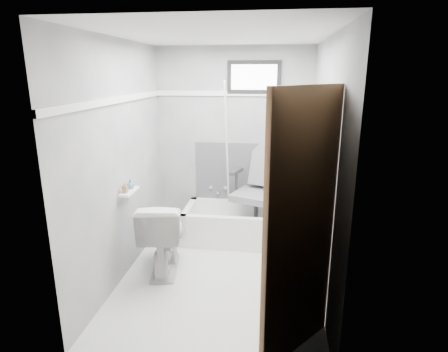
% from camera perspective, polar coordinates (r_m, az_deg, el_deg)
% --- Properties ---
extents(floor, '(2.60, 2.60, 0.00)m').
position_cam_1_polar(floor, '(4.09, -0.67, -14.95)').
color(floor, white).
rests_on(floor, ground).
extents(ceiling, '(2.60, 2.60, 0.00)m').
position_cam_1_polar(ceiling, '(3.55, -0.79, 20.76)').
color(ceiling, silver).
rests_on(ceiling, floor).
extents(wall_back, '(2.00, 0.02, 2.40)m').
position_cam_1_polar(wall_back, '(4.90, 1.47, 5.20)').
color(wall_back, slate).
rests_on(wall_back, floor).
extents(wall_front, '(2.00, 0.02, 2.40)m').
position_cam_1_polar(wall_front, '(2.41, -5.17, -5.79)').
color(wall_front, slate).
rests_on(wall_front, floor).
extents(wall_left, '(0.02, 2.60, 2.40)m').
position_cam_1_polar(wall_left, '(3.90, -15.42, 1.99)').
color(wall_left, slate).
rests_on(wall_left, floor).
extents(wall_right, '(0.02, 2.60, 2.40)m').
position_cam_1_polar(wall_right, '(3.63, 15.08, 1.03)').
color(wall_right, slate).
rests_on(wall_right, floor).
extents(bathtub, '(1.50, 0.70, 0.42)m').
position_cam_1_polar(bathtub, '(4.81, 3.02, -7.34)').
color(bathtub, white).
rests_on(bathtub, floor).
extents(office_chair, '(0.82, 0.82, 1.11)m').
position_cam_1_polar(office_chair, '(4.67, 5.00, -2.03)').
color(office_chair, slate).
rests_on(office_chair, bathtub).
extents(toilet, '(0.56, 0.86, 0.79)m').
position_cam_1_polar(toilet, '(4.10, -9.25, -8.92)').
color(toilet, silver).
rests_on(toilet, floor).
extents(door, '(0.78, 0.78, 2.00)m').
position_cam_1_polar(door, '(2.50, 17.93, -10.71)').
color(door, brown).
rests_on(door, floor).
extents(window, '(0.66, 0.04, 0.40)m').
position_cam_1_polar(window, '(4.79, 4.59, 14.79)').
color(window, black).
rests_on(window, wall_back).
extents(backerboard, '(1.50, 0.02, 0.78)m').
position_cam_1_polar(backerboard, '(4.96, 4.30, 0.54)').
color(backerboard, '#4C4C4F').
rests_on(backerboard, wall_back).
extents(trim_back, '(2.00, 0.02, 0.06)m').
position_cam_1_polar(trim_back, '(4.81, 1.50, 12.45)').
color(trim_back, white).
rests_on(trim_back, wall_back).
extents(trim_left, '(0.02, 2.60, 0.06)m').
position_cam_1_polar(trim_left, '(3.81, -15.91, 11.09)').
color(trim_left, white).
rests_on(trim_left, wall_left).
extents(pole, '(0.02, 0.56, 1.88)m').
position_cam_1_polar(pole, '(4.70, 0.50, 2.90)').
color(pole, white).
rests_on(pole, bathtub).
extents(shelf, '(0.10, 0.32, 0.02)m').
position_cam_1_polar(shelf, '(3.95, -14.22, -2.31)').
color(shelf, white).
rests_on(shelf, wall_left).
extents(soap_bottle_a, '(0.05, 0.05, 0.11)m').
position_cam_1_polar(soap_bottle_a, '(3.86, -14.86, -1.73)').
color(soap_bottle_a, '#9A754D').
rests_on(soap_bottle_a, shelf).
extents(soap_bottle_b, '(0.11, 0.11, 0.10)m').
position_cam_1_polar(soap_bottle_b, '(3.99, -14.10, -1.23)').
color(soap_bottle_b, slate).
rests_on(soap_bottle_b, shelf).
extents(faucet, '(0.26, 0.10, 0.16)m').
position_cam_1_polar(faucet, '(5.05, -0.88, -2.08)').
color(faucet, silver).
rests_on(faucet, wall_back).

